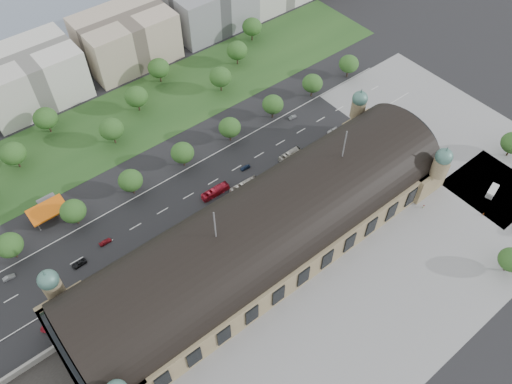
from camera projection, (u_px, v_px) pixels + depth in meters
ground at (265, 248)px, 181.75m from camera, size 900.00×900.00×0.00m
station at (265, 232)px, 173.87m from camera, size 150.00×48.40×44.30m
plaza_south at (373, 320)px, 163.74m from camera, size 190.00×48.00×0.12m
plaza_east at (442, 127)px, 223.10m from camera, size 56.00×100.00×0.12m
road_slab at (163, 211)px, 192.74m from camera, size 260.00×26.00×0.10m
grass_belt at (107, 129)px, 222.28m from camera, size 300.00×45.00×0.10m
petrol_station at (48, 206)px, 190.53m from camera, size 14.00×13.00×5.05m
office_3 at (29, 77)px, 227.08m from camera, size 45.00×32.00×24.00m
office_4 at (126, 38)px, 247.15m from camera, size 45.00×32.00×24.00m
office_5 at (209, 5)px, 267.23m from camera, size 45.00×32.00×24.00m
tree_row_2 at (9, 245)px, 173.68m from camera, size 9.60×9.60×11.52m
tree_row_3 at (73, 211)px, 183.32m from camera, size 9.60×9.60×11.52m
tree_row_4 at (130, 180)px, 192.95m from camera, size 9.60×9.60×11.52m
tree_row_5 at (182, 153)px, 202.59m from camera, size 9.60×9.60×11.52m
tree_row_6 at (230, 127)px, 212.22m from camera, size 9.60×9.60×11.52m
tree_row_7 at (273, 104)px, 221.86m from camera, size 9.60×9.60×11.52m
tree_row_8 at (312, 83)px, 231.49m from camera, size 9.60×9.60×11.52m
tree_row_9 at (349, 64)px, 241.12m from camera, size 9.60×9.60×11.52m
tree_belt_4 at (13, 153)px, 201.46m from camera, size 10.40×10.40×12.48m
tree_belt_5 at (45, 118)px, 215.09m from camera, size 10.40×10.40×12.48m
tree_belt_6 at (111, 129)px, 210.70m from camera, size 10.40×10.40×12.48m
tree_belt_7 at (136, 97)px, 224.34m from camera, size 10.40×10.40×12.48m
tree_belt_8 at (159, 68)px, 237.97m from camera, size 10.40×10.40×12.48m
tree_belt_9 at (220, 77)px, 233.59m from camera, size 10.40×10.40×12.48m
tree_belt_10 at (237, 50)px, 247.22m from camera, size 10.40×10.40×12.48m
tree_belt_11 at (252, 27)px, 260.86m from camera, size 10.40×10.40×12.48m
tree_plaza_s at (512, 260)px, 170.58m from camera, size 9.00×9.00×10.64m
traffic_car_1 at (9, 277)px, 173.11m from camera, size 4.29×1.76×1.38m
traffic_car_2 at (79, 264)px, 176.67m from camera, size 5.36×2.65×1.46m
traffic_car_3 at (105, 242)px, 182.68m from camera, size 4.73×2.05×1.35m
traffic_car_4 at (245, 167)px, 206.43m from camera, size 4.43×2.05×1.47m
traffic_car_5 at (293, 117)px, 226.53m from camera, size 4.15×1.78×1.33m
traffic_car_6 at (333, 131)px, 220.48m from camera, size 5.74×2.89×1.56m
parked_car_0 at (76, 300)px, 167.56m from camera, size 4.29×3.59×1.38m
parked_car_1 at (47, 324)px, 161.84m from camera, size 6.27×5.48×1.61m
parked_car_2 at (65, 313)px, 164.45m from camera, size 4.89×3.97×1.33m
parked_car_3 at (94, 296)px, 168.60m from camera, size 4.38×4.05×1.45m
parked_car_4 at (150, 250)px, 180.29m from camera, size 5.06×3.25×1.58m
parked_car_5 at (142, 255)px, 179.05m from camera, size 5.01×4.62×1.30m
parked_car_6 at (154, 259)px, 178.01m from camera, size 4.66×4.18×1.30m
bus_west at (215, 192)px, 196.86m from camera, size 12.09×3.00×3.36m
bus_mid at (244, 186)px, 198.58m from camera, size 12.68×3.50×3.50m
bus_east at (290, 155)px, 210.10m from camera, size 10.85×2.68×3.01m
van_east at (492, 192)px, 197.11m from camera, size 7.20×4.27×2.92m
pedestrian_0 at (424, 206)px, 193.12m from camera, size 0.80×0.46×1.64m
pedestrian_1 at (483, 214)px, 190.67m from camera, size 0.55×0.71×1.75m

